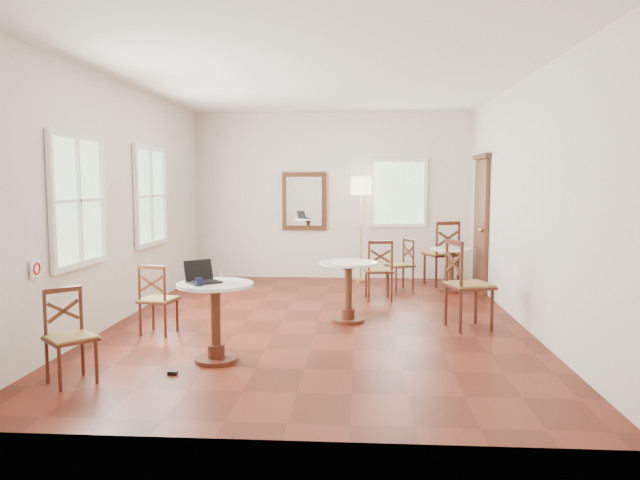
# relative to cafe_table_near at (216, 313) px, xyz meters

# --- Properties ---
(ground) EXTENTS (7.00, 7.00, 0.00)m
(ground) POSITION_rel_cafe_table_near_xyz_m (0.88, 1.76, -0.48)
(ground) COLOR #581B0F
(ground) RESTS_ON ground
(room_shell) EXTENTS (5.02, 7.02, 3.01)m
(room_shell) POSITION_rel_cafe_table_near_xyz_m (0.82, 2.03, 1.41)
(room_shell) COLOR silver
(room_shell) RESTS_ON ground
(cafe_table_near) EXTENTS (0.73, 0.73, 0.78)m
(cafe_table_near) POSITION_rel_cafe_table_near_xyz_m (0.00, 0.00, 0.00)
(cafe_table_near) COLOR #481E12
(cafe_table_near) RESTS_ON ground
(cafe_table_mid) EXTENTS (0.72, 0.72, 0.76)m
(cafe_table_mid) POSITION_rel_cafe_table_near_xyz_m (1.25, 1.77, -0.01)
(cafe_table_mid) COLOR #481E12
(cafe_table_mid) RESTS_ON ground
(cafe_table_back) EXTENTS (0.66, 0.66, 0.70)m
(cafe_table_back) POSITION_rel_cafe_table_near_xyz_m (2.85, 3.99, -0.05)
(cafe_table_back) COLOR #481E12
(cafe_table_back) RESTS_ON ground
(chair_near_a) EXTENTS (0.42, 0.42, 0.82)m
(chair_near_a) POSITION_rel_cafe_table_near_xyz_m (-0.92, 1.01, -0.07)
(chair_near_a) COLOR #481E12
(chair_near_a) RESTS_ON ground
(chair_near_b) EXTENTS (0.54, 0.54, 0.82)m
(chair_near_b) POSITION_rel_cafe_table_near_xyz_m (-1.12, -0.68, -0.07)
(chair_near_b) COLOR #481E12
(chair_near_b) RESTS_ON ground
(chair_mid_a) EXTENTS (0.46, 0.46, 0.90)m
(chair_mid_a) POSITION_rel_cafe_table_near_xyz_m (1.67, 3.22, -0.03)
(chair_mid_a) COLOR #481E12
(chair_mid_a) RESTS_ON ground
(chair_mid_b) EXTENTS (0.61, 0.61, 1.06)m
(chair_mid_b) POSITION_rel_cafe_table_near_xyz_m (2.67, 1.54, 0.05)
(chair_mid_b) COLOR #481E12
(chair_mid_b) RESTS_ON ground
(chair_back_a) EXTENTS (0.65, 0.65, 1.10)m
(chair_back_a) POSITION_rel_cafe_table_near_xyz_m (2.78, 4.56, 0.07)
(chair_back_a) COLOR #481E12
(chair_back_a) RESTS_ON ground
(chair_back_b) EXTENTS (0.51, 0.51, 0.83)m
(chair_back_b) POSITION_rel_cafe_table_near_xyz_m (2.06, 4.10, -0.07)
(chair_back_b) COLOR #481E12
(chair_back_b) RESTS_ON ground
(floor_lamp) EXTENTS (0.36, 0.36, 1.85)m
(floor_lamp) POSITION_rel_cafe_table_near_xyz_m (1.40, 4.91, 1.08)
(floor_lamp) COLOR #BF8C3F
(floor_lamp) RESTS_ON ground
(laptop) EXTENTS (0.38, 0.38, 0.21)m
(laptop) POSITION_rel_cafe_table_near_xyz_m (-0.14, 0.02, 0.35)
(laptop) COLOR black
(laptop) RESTS_ON cafe_table_near
(mouse) EXTENTS (0.12, 0.10, 0.04)m
(mouse) POSITION_rel_cafe_table_near_xyz_m (-0.16, -0.09, 0.32)
(mouse) COLOR black
(mouse) RESTS_ON cafe_table_near
(navy_mug) EXTENTS (0.10, 0.07, 0.08)m
(navy_mug) POSITION_rel_cafe_table_near_xyz_m (-0.11, -0.18, 0.33)
(navy_mug) COLOR black
(navy_mug) RESTS_ON cafe_table_near
(water_glass) EXTENTS (0.06, 0.06, 0.10)m
(water_glass) POSITION_rel_cafe_table_near_xyz_m (0.04, 0.07, 0.35)
(water_glass) COLOR white
(water_glass) RESTS_ON cafe_table_near
(power_adapter) EXTENTS (0.09, 0.05, 0.03)m
(power_adapter) POSITION_rel_cafe_table_near_xyz_m (-0.30, -0.42, -0.46)
(power_adapter) COLOR black
(power_adapter) RESTS_ON ground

